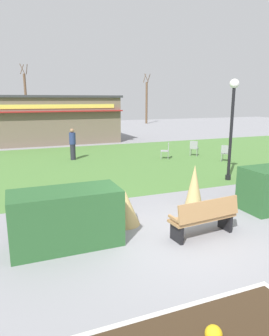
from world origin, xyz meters
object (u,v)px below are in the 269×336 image
(trash_bin, at_px, (20,226))
(food_kiosk, at_px, (46,119))
(cafe_chair_west, at_px, (166,150))
(cafe_chair_center, at_px, (194,147))
(tree_left_bg, at_px, (26,99))
(park_bench, at_px, (204,217))
(cafe_chair_east, at_px, (226,152))
(tree_right_bg, at_px, (147,102))
(lamppost_mid, at_px, (232,118))
(person_strolling, at_px, (73,144))

(trash_bin, relative_size, food_kiosk, 0.09)
(cafe_chair_west, distance_m, cafe_chair_center, 1.89)
(trash_bin, relative_size, tree_left_bg, 0.13)
(park_bench, distance_m, cafe_chair_west, 9.78)
(trash_bin, distance_m, cafe_chair_east, 11.95)
(tree_right_bg, bearing_deg, cafe_chair_east, -105.15)
(trash_bin, distance_m, tree_left_bg, 32.00)
(lamppost_mid, height_order, trash_bin, lamppost_mid)
(park_bench, relative_size, tree_right_bg, 0.27)
(cafe_chair_west, distance_m, tree_left_bg, 24.79)
(tree_left_bg, bearing_deg, person_strolling, -87.35)
(tree_right_bg, bearing_deg, tree_left_bg, 178.52)
(lamppost_mid, relative_size, cafe_chair_west, 4.47)
(lamppost_mid, height_order, cafe_chair_west, lamppost_mid)
(trash_bin, relative_size, cafe_chair_east, 1.05)
(park_bench, relative_size, cafe_chair_center, 1.95)
(tree_right_bg, bearing_deg, park_bench, -111.96)
(trash_bin, bearing_deg, tree_right_bg, 61.28)
(trash_bin, bearing_deg, cafe_chair_east, 30.14)
(lamppost_mid, relative_size, tree_right_bg, 0.61)
(cafe_chair_west, bearing_deg, person_strolling, 160.18)
(trash_bin, bearing_deg, cafe_chair_center, 39.65)
(lamppost_mid, height_order, cafe_chair_center, lamppost_mid)
(food_kiosk, xyz_separation_m, tree_right_bg, (14.64, 14.32, 1.12))
(lamppost_mid, relative_size, cafe_chair_east, 4.47)
(cafe_chair_center, bearing_deg, cafe_chair_west, -174.48)
(lamppost_mid, bearing_deg, park_bench, -134.16)
(cafe_chair_center, bearing_deg, lamppost_mid, -107.78)
(tree_left_bg, bearing_deg, trash_bin, -93.63)
(food_kiosk, relative_size, cafe_chair_east, 11.97)
(cafe_chair_center, xyz_separation_m, person_strolling, (-6.66, 1.54, 0.33))
(food_kiosk, xyz_separation_m, cafe_chair_east, (7.76, -11.11, -1.22))
(person_strolling, bearing_deg, tree_left_bg, -16.11)
(cafe_chair_east, bearing_deg, tree_right_bg, 74.85)
(trash_bin, xyz_separation_m, food_kiosk, (2.58, 17.11, 1.29))
(food_kiosk, height_order, tree_right_bg, tree_right_bg)
(cafe_chair_east, bearing_deg, cafe_chair_center, 106.96)
(cafe_chair_east, distance_m, tree_left_bg, 27.26)
(park_bench, bearing_deg, tree_right_bg, 68.04)
(tree_left_bg, xyz_separation_m, tree_right_bg, (15.20, -0.39, -0.33))
(lamppost_mid, bearing_deg, tree_right_bg, 72.20)
(cafe_chair_center, bearing_deg, tree_right_bg, 72.19)
(cafe_chair_west, xyz_separation_m, tree_right_bg, (9.39, 23.56, 2.34))
(trash_bin, bearing_deg, lamppost_mid, 20.06)
(park_bench, relative_size, cafe_chair_east, 1.95)
(lamppost_mid, height_order, tree_right_bg, tree_right_bg)
(lamppost_mid, height_order, food_kiosk, lamppost_mid)
(trash_bin, distance_m, cafe_chair_west, 11.10)
(food_kiosk, relative_size, cafe_chair_west, 11.97)
(lamppost_mid, xyz_separation_m, tree_left_bg, (-6.06, 28.87, 0.68))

